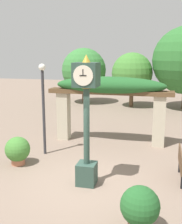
{
  "coord_description": "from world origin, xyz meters",
  "views": [
    {
      "loc": [
        1.96,
        -7.09,
        3.6
      ],
      "look_at": [
        0.07,
        0.49,
        1.97
      ],
      "focal_mm": 45.0,
      "sensor_mm": 36.0,
      "label": 1
    }
  ],
  "objects": [
    {
      "name": "tree_line",
      "position": [
        1.26,
        12.27,
        2.85
      ],
      "size": [
        10.83,
        4.54,
        5.35
      ],
      "color": "brown",
      "rests_on": "ground"
    },
    {
      "name": "pedestal_clock",
      "position": [
        0.07,
        -0.01,
        1.97
      ],
      "size": [
        0.62,
        0.67,
        3.58
      ],
      "color": "#2D473D",
      "rests_on": "ground"
    },
    {
      "name": "potted_plant_near_left",
      "position": [
        1.67,
        -1.79,
        0.52
      ],
      "size": [
        0.82,
        0.82,
        0.96
      ],
      "color": "#9E563D",
      "rests_on": "ground"
    },
    {
      "name": "lamp_post",
      "position": [
        -2.04,
        1.99,
        2.03
      ],
      "size": [
        0.24,
        0.24,
        3.26
      ],
      "color": "#333338",
      "rests_on": "ground"
    },
    {
      "name": "potted_plant_near_right",
      "position": [
        -2.5,
        0.83,
        0.49
      ],
      "size": [
        0.82,
        0.82,
        0.94
      ],
      "color": "#B26B4C",
      "rests_on": "ground"
    },
    {
      "name": "ground_plane",
      "position": [
        0.0,
        0.0,
        0.0
      ],
      "size": [
        60.0,
        60.0,
        0.0
      ],
      "primitive_type": "plane",
      "color": "#7F6B5B"
    },
    {
      "name": "pergola",
      "position": [
        0.0,
        3.9,
        2.08
      ],
      "size": [
        5.0,
        1.07,
        2.71
      ],
      "color": "#BCB299",
      "rests_on": "ground"
    }
  ]
}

